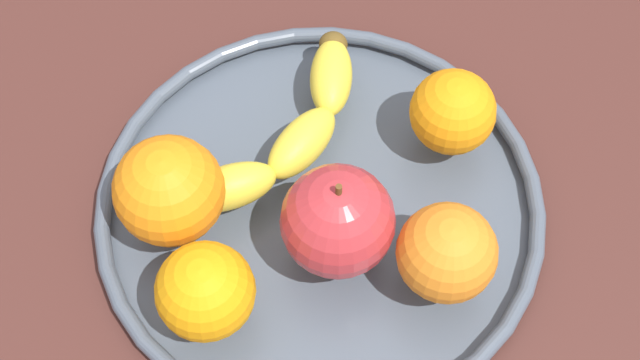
{
  "coord_description": "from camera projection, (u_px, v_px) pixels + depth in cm",
  "views": [
    {
      "loc": [
        -16.82,
        -28.9,
        62.24
      ],
      "look_at": [
        0.0,
        0.0,
        4.8
      ],
      "focal_mm": 52.8,
      "sensor_mm": 36.0,
      "label": 1
    }
  ],
  "objects": [
    {
      "name": "orange_front_left",
      "position": [
        205.0,
        291.0,
        0.62
      ],
      "size": [
        6.73,
        6.73,
        6.73
      ],
      "primitive_type": "sphere",
      "color": "orange",
      "rests_on": "fruit_bowl"
    },
    {
      "name": "apple",
      "position": [
        338.0,
        221.0,
        0.64
      ],
      "size": [
        7.93,
        7.93,
        8.73
      ],
      "color": "#AF2D31",
      "rests_on": "fruit_bowl"
    },
    {
      "name": "ground_plane",
      "position": [
        320.0,
        224.0,
        0.72
      ],
      "size": [
        150.25,
        150.25,
        4.0
      ],
      "primitive_type": "cube",
      "color": "#44221D"
    },
    {
      "name": "orange_back_right",
      "position": [
        447.0,
        253.0,
        0.63
      ],
      "size": [
        6.92,
        6.92,
        6.92
      ],
      "primitive_type": "sphere",
      "color": "orange",
      "rests_on": "fruit_bowl"
    },
    {
      "name": "fruit_bowl",
      "position": [
        320.0,
        206.0,
        0.7
      ],
      "size": [
        33.35,
        33.35,
        1.8
      ],
      "color": "#47515D",
      "rests_on": "ground_plane"
    },
    {
      "name": "orange_back_left",
      "position": [
        169.0,
        191.0,
        0.65
      ],
      "size": [
        7.85,
        7.85,
        7.85
      ],
      "primitive_type": "sphere",
      "color": "orange",
      "rests_on": "fruit_bowl"
    },
    {
      "name": "orange_front_right",
      "position": [
        449.0,
        107.0,
        0.69
      ],
      "size": [
        6.43,
        6.43,
        6.43
      ],
      "primitive_type": "sphere",
      "color": "orange",
      "rests_on": "fruit_bowl"
    },
    {
      "name": "banana",
      "position": [
        291.0,
        130.0,
        0.7
      ],
      "size": [
        18.42,
        11.15,
        3.27
      ],
      "rotation": [
        0.0,
        0.0,
        0.4
      ],
      "color": "yellow",
      "rests_on": "fruit_bowl"
    }
  ]
}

